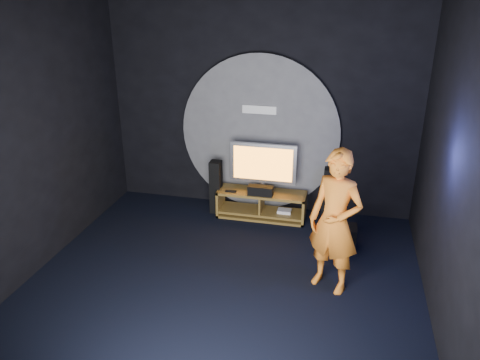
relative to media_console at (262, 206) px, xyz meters
name	(u,v)px	position (x,y,z in m)	size (l,w,h in m)	color
floor	(221,287)	(-0.13, -2.05, -0.19)	(5.00, 5.00, 0.00)	black
back_wall	(261,106)	(-0.13, 0.45, 1.56)	(5.00, 0.04, 3.50)	black
front_wall	(115,285)	(-0.13, -4.55, 1.56)	(5.00, 0.04, 3.50)	black
left_wall	(25,142)	(-2.63, -2.05, 1.56)	(0.04, 5.00, 3.50)	black
right_wall	(456,176)	(2.37, -2.05, 1.56)	(0.04, 5.00, 3.50)	black
wall_disc_panel	(260,134)	(-0.13, 0.39, 1.11)	(2.60, 0.11, 2.60)	#515156
media_console	(262,206)	(0.00, 0.00, 0.00)	(1.44, 0.45, 0.45)	olive
tv	(263,165)	(-0.01, 0.07, 0.69)	(1.07, 0.22, 0.80)	silver
center_speaker	(260,191)	(-0.01, -0.12, 0.33)	(0.40, 0.15, 0.15)	black
remote	(231,191)	(-0.50, -0.12, 0.27)	(0.18, 0.05, 0.02)	black
tower_speaker_left	(216,187)	(-0.79, 0.02, 0.26)	(0.18, 0.20, 0.90)	black
tower_speaker_right	(328,195)	(1.05, 0.13, 0.26)	(0.18, 0.20, 0.90)	black
subwoofer	(345,237)	(1.35, -0.71, -0.02)	(0.32, 0.32, 0.35)	black
player	(335,222)	(1.20, -1.71, 0.72)	(0.67, 0.44, 1.83)	orange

